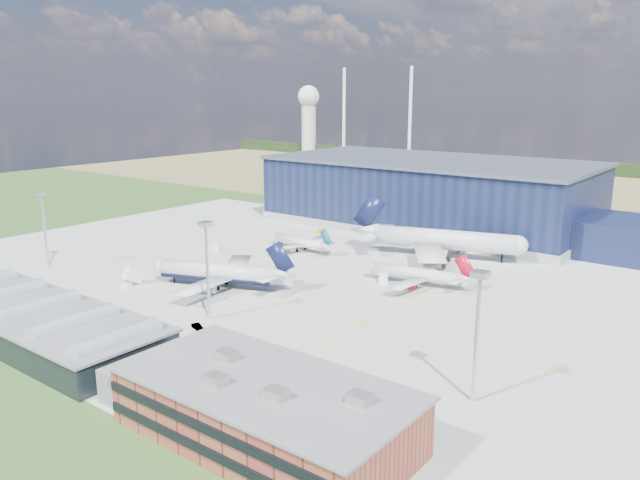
{
  "coord_description": "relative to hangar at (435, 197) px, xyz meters",
  "views": [
    {
      "loc": [
        113.38,
        -122.27,
        51.05
      ],
      "look_at": [
        5.43,
        17.9,
        9.14
      ],
      "focal_mm": 35.0,
      "sensor_mm": 36.0,
      "label": 1
    }
  ],
  "objects": [
    {
      "name": "airliner_navy",
      "position": [
        -9.3,
        -106.8,
        -4.88
      ],
      "size": [
        53.16,
        52.65,
        13.47
      ],
      "primitive_type": null,
      "rotation": [
        0.0,
        0.0,
        3.51
      ],
      "color": "silver",
      "rests_on": "ground"
    },
    {
      "name": "hangar",
      "position": [
        0.0,
        0.0,
        0.0
      ],
      "size": [
        145.0,
        62.0,
        26.1
      ],
      "color": "#0F1832",
      "rests_on": "ground"
    },
    {
      "name": "treeline",
      "position": [
        -2.81,
        205.2,
        -7.62
      ],
      "size": [
        600.0,
        8.0,
        8.0
      ],
      "primitive_type": "cube",
      "color": "black",
      "rests_on": "ground"
    },
    {
      "name": "airliner_widebody",
      "position": [
        25.14,
        -41.81,
        -2.37
      ],
      "size": [
        70.15,
        69.32,
        18.48
      ],
      "primitive_type": null,
      "rotation": [
        0.0,
        0.0,
        0.29
      ],
      "color": "silver",
      "rests_on": "ground"
    },
    {
      "name": "apron",
      "position": [
        -2.81,
        -84.8,
        -11.59
      ],
      "size": [
        220.0,
        160.0,
        0.08
      ],
      "color": "#ACADA7",
      "rests_on": "ground"
    },
    {
      "name": "gse_van_b",
      "position": [
        23.96,
        -76.03,
        -10.4
      ],
      "size": [
        4.78,
        5.78,
        2.42
      ],
      "primitive_type": "cube",
      "rotation": [
        0.0,
        0.0,
        0.53
      ],
      "color": "white",
      "rests_on": "ground"
    },
    {
      "name": "light_mast_center",
      "position": [
        7.19,
        -124.8,
        3.82
      ],
      "size": [
        2.6,
        2.6,
        23.0
      ],
      "color": "silver",
      "rests_on": "ground"
    },
    {
      "name": "car_a",
      "position": [
        42.51,
        -135.9,
        -11.04
      ],
      "size": [
        3.51,
        1.65,
        1.16
      ],
      "primitive_type": "imported",
      "rotation": [
        0.0,
        0.0,
        1.49
      ],
      "color": "#99999E",
      "rests_on": "ground"
    },
    {
      "name": "gse_tug_a",
      "position": [
        -33.71,
        -106.32,
        -10.86
      ],
      "size": [
        3.0,
        4.03,
        1.51
      ],
      "primitive_type": "cube",
      "rotation": [
        0.0,
        0.0,
        -0.24
      ],
      "color": "orange",
      "rests_on": "ground"
    },
    {
      "name": "gse_tug_b",
      "position": [
        -12.52,
        -107.79,
        -11.02
      ],
      "size": [
        2.11,
        2.94,
        1.2
      ],
      "primitive_type": "cube",
      "rotation": [
        0.0,
        0.0,
        -0.1
      ],
      "color": "orange",
      "rests_on": "ground"
    },
    {
      "name": "ops_building",
      "position": [
        52.2,
        -154.81,
        -6.82
      ],
      "size": [
        46.0,
        23.0,
        10.9
      ],
      "color": "brown",
      "rests_on": "ground"
    },
    {
      "name": "farmland",
      "position": [
        -2.81,
        125.2,
        -11.62
      ],
      "size": [
        600.0,
        220.0,
        0.01
      ],
      "primitive_type": "cube",
      "color": "olive",
      "rests_on": "ground"
    },
    {
      "name": "light_mast_east",
      "position": [
        72.19,
        -124.8,
        3.82
      ],
      "size": [
        2.6,
        2.6,
        23.0
      ],
      "color": "silver",
      "rests_on": "ground"
    },
    {
      "name": "gse_van_a",
      "position": [
        -39.62,
        -80.0,
        -10.47
      ],
      "size": [
        5.75,
        4.36,
        2.3
      ],
      "primitive_type": "cube",
      "rotation": [
        0.0,
        0.0,
        1.12
      ],
      "color": "white",
      "rests_on": "ground"
    },
    {
      "name": "car_b",
      "position": [
        10.02,
        -130.98,
        -10.97
      ],
      "size": [
        4.14,
        2.44,
        1.29
      ],
      "primitive_type": "imported",
      "rotation": [
        0.0,
        0.0,
        1.28
      ],
      "color": "#99999E",
      "rests_on": "ground"
    },
    {
      "name": "airliner_red",
      "position": [
        31.96,
        -72.8,
        -6.57
      ],
      "size": [
        35.22,
        34.66,
        10.1
      ],
      "primitive_type": null,
      "rotation": [
        0.0,
        0.0,
        3.29
      ],
      "color": "silver",
      "rests_on": "ground"
    },
    {
      "name": "gse_cart_b",
      "position": [
        27.0,
        -32.8,
        -10.94
      ],
      "size": [
        3.65,
        3.7,
        1.35
      ],
      "primitive_type": "cube",
      "rotation": [
        0.0,
        0.0,
        0.75
      ],
      "color": "white",
      "rests_on": "ground"
    },
    {
      "name": "horizon_dressing",
      "position": [
        -194.11,
        199.58,
        22.58
      ],
      "size": [
        440.2,
        18.0,
        70.0
      ],
      "color": "white",
      "rests_on": "ground"
    },
    {
      "name": "glass_concourse",
      "position": [
        -9.26,
        -154.8,
        -7.93
      ],
      "size": [
        78.0,
        23.0,
        8.6
      ],
      "color": "black",
      "rests_on": "ground"
    },
    {
      "name": "gse_tug_c",
      "position": [
        -27.92,
        -37.14,
        -10.88
      ],
      "size": [
        3.26,
        3.91,
        1.46
      ],
      "primitive_type": "cube",
      "rotation": [
        0.0,
        0.0,
        0.41
      ],
      "color": "orange",
      "rests_on": "ground"
    },
    {
      "name": "light_mast_west",
      "position": [
        -62.81,
        -124.8,
        3.82
      ],
      "size": [
        2.6,
        2.6,
        23.0
      ],
      "color": "silver",
      "rests_on": "ground"
    },
    {
      "name": "ground",
      "position": [
        -2.81,
        -94.8,
        -11.62
      ],
      "size": [
        600.0,
        600.0,
        0.0
      ],
      "primitive_type": "plane",
      "color": "#2D4B1C",
      "rests_on": "ground"
    },
    {
      "name": "airstair",
      "position": [
        -28.73,
        -119.44,
        -9.91
      ],
      "size": [
        2.21,
        5.36,
        3.41
      ],
      "primitive_type": "cube",
      "rotation": [
        0.0,
        0.0,
        -0.02
      ],
      "color": "white",
      "rests_on": "ground"
    },
    {
      "name": "airliner_regional",
      "position": [
        -17.23,
        -62.33,
        -7.12
      ],
      "size": [
        30.29,
        29.76,
        8.98
      ],
      "primitive_type": null,
      "rotation": [
        0.0,
        0.0,
        3.03
      ],
      "color": "silver",
      "rests_on": "ground"
    }
  ]
}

